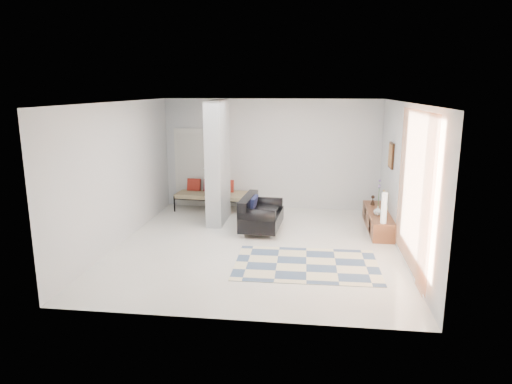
# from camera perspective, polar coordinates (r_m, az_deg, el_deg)

# --- Properties ---
(floor) EXTENTS (6.00, 6.00, 0.00)m
(floor) POSITION_cam_1_polar(r_m,az_deg,el_deg) (9.12, 0.13, -6.70)
(floor) COLOR silver
(floor) RESTS_ON ground
(ceiling) EXTENTS (6.00, 6.00, 0.00)m
(ceiling) POSITION_cam_1_polar(r_m,az_deg,el_deg) (8.60, 0.14, 11.17)
(ceiling) COLOR white
(ceiling) RESTS_ON wall_back
(wall_back) EXTENTS (6.00, 0.00, 6.00)m
(wall_back) POSITION_cam_1_polar(r_m,az_deg,el_deg) (11.70, 1.92, 4.72)
(wall_back) COLOR silver
(wall_back) RESTS_ON ground
(wall_front) EXTENTS (6.00, 0.00, 6.00)m
(wall_front) POSITION_cam_1_polar(r_m,az_deg,el_deg) (5.87, -3.42, -3.53)
(wall_front) COLOR silver
(wall_front) RESTS_ON ground
(wall_left) EXTENTS (0.00, 6.00, 6.00)m
(wall_left) POSITION_cam_1_polar(r_m,az_deg,el_deg) (9.48, -16.61, 2.27)
(wall_left) COLOR silver
(wall_left) RESTS_ON ground
(wall_right) EXTENTS (0.00, 6.00, 6.00)m
(wall_right) POSITION_cam_1_polar(r_m,az_deg,el_deg) (8.86, 18.09, 1.46)
(wall_right) COLOR silver
(wall_right) RESTS_ON ground
(partition_column) EXTENTS (0.35, 1.20, 2.80)m
(partition_column) POSITION_cam_1_polar(r_m,az_deg,el_deg) (10.49, -4.79, 3.74)
(partition_column) COLOR #AAAEB1
(partition_column) RESTS_ON floor
(hallway_door) EXTENTS (0.85, 0.06, 2.04)m
(hallway_door) POSITION_cam_1_polar(r_m,az_deg,el_deg) (12.09, -8.09, 3.04)
(hallway_door) COLOR silver
(hallway_door) RESTS_ON floor
(curtain) EXTENTS (0.00, 2.55, 2.55)m
(curtain) POSITION_cam_1_polar(r_m,az_deg,el_deg) (7.73, 19.09, 0.17)
(curtain) COLOR orange
(curtain) RESTS_ON wall_right
(wall_art) EXTENTS (0.04, 0.45, 0.55)m
(wall_art) POSITION_cam_1_polar(r_m,az_deg,el_deg) (10.19, 16.55, 4.41)
(wall_art) COLOR #321A0D
(wall_art) RESTS_ON wall_right
(media_console) EXTENTS (0.45, 2.05, 0.80)m
(media_console) POSITION_cam_1_polar(r_m,az_deg,el_deg) (10.46, 14.96, -3.40)
(media_console) COLOR brown
(media_console) RESTS_ON floor
(loveseat) EXTENTS (0.89, 1.42, 0.76)m
(loveseat) POSITION_cam_1_polar(r_m,az_deg,el_deg) (9.97, 0.39, -2.79)
(loveseat) COLOR silver
(loveseat) RESTS_ON floor
(daybed) EXTENTS (2.00, 0.98, 0.77)m
(daybed) POSITION_cam_1_polar(r_m,az_deg,el_deg) (11.73, -5.23, -0.23)
(daybed) COLOR black
(daybed) RESTS_ON floor
(area_rug) EXTENTS (2.55, 1.72, 0.01)m
(area_rug) POSITION_cam_1_polar(r_m,az_deg,el_deg) (8.22, 6.31, -8.99)
(area_rug) COLOR beige
(area_rug) RESTS_ON floor
(cylinder_lamp) EXTENTS (0.12, 0.12, 0.63)m
(cylinder_lamp) POSITION_cam_1_polar(r_m,az_deg,el_deg) (9.48, 15.72, -1.93)
(cylinder_lamp) COLOR silver
(cylinder_lamp) RESTS_ON media_console
(bronze_figurine) EXTENTS (0.13, 0.13, 0.22)m
(bronze_figurine) POSITION_cam_1_polar(r_m,az_deg,el_deg) (10.94, 14.39, -0.99)
(bronze_figurine) COLOR black
(bronze_figurine) RESTS_ON media_console
(vase) EXTENTS (0.20, 0.20, 0.19)m
(vase) POSITION_cam_1_polar(r_m,az_deg,el_deg) (10.10, 14.99, -2.27)
(vase) COLOR silver
(vase) RESTS_ON media_console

